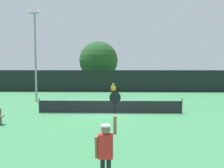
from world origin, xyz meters
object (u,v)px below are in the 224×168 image
(parked_car_near, at_px, (68,84))
(light_pole, at_px, (35,51))
(player_receiving, at_px, (113,89))
(large_tree, at_px, (99,61))
(player_serving, at_px, (106,147))
(tennis_ball, at_px, (112,108))

(parked_car_near, bearing_deg, light_pole, -81.51)
(player_receiving, distance_m, large_tree, 12.03)
(light_pole, distance_m, large_tree, 16.01)
(light_pole, xyz_separation_m, parked_car_near, (-0.37, 15.57, -4.11))
(player_serving, height_order, light_pole, light_pole)
(parked_car_near, bearing_deg, tennis_ball, -60.92)
(player_serving, xyz_separation_m, light_pole, (-7.49, 15.61, 3.74))
(player_serving, relative_size, player_receiving, 1.68)
(player_receiving, relative_size, large_tree, 0.20)
(tennis_ball, bearing_deg, large_tree, 98.06)
(light_pole, height_order, parked_car_near, light_pole)
(tennis_ball, xyz_separation_m, large_tree, (-2.66, 18.79, 4.46))
(player_serving, height_order, parked_car_near, player_serving)
(large_tree, bearing_deg, player_receiving, -76.85)
(large_tree, bearing_deg, parked_car_near, 177.10)
(player_receiving, xyz_separation_m, large_tree, (-2.61, 11.19, 3.56))
(player_serving, bearing_deg, large_tree, 95.25)
(tennis_ball, xyz_separation_m, parked_car_near, (-7.68, 19.04, 0.74))
(light_pole, relative_size, parked_car_near, 1.96)
(player_serving, bearing_deg, light_pole, 115.63)
(tennis_ball, height_order, light_pole, light_pole)
(player_serving, bearing_deg, parked_car_near, 104.15)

